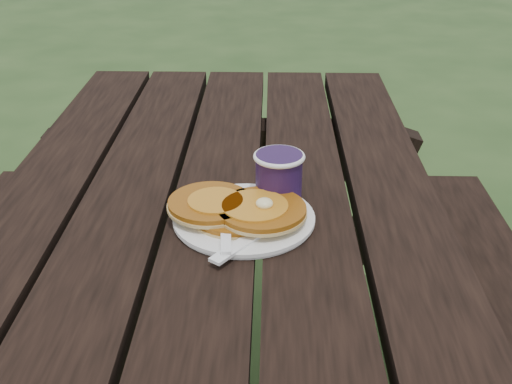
{
  "coord_description": "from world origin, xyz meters",
  "views": [
    {
      "loc": [
        0.09,
        -0.75,
        1.26
      ],
      "look_at": [
        0.07,
        0.12,
        0.8
      ],
      "focal_mm": 45.0,
      "sensor_mm": 36.0,
      "label": 1
    }
  ],
  "objects": [
    {
      "name": "knife",
      "position": [
        0.07,
        0.06,
        0.76
      ],
      "size": [
        0.12,
        0.16,
        0.0
      ],
      "primitive_type": "cube",
      "rotation": [
        0.0,
        0.0,
        -0.64
      ],
      "color": "white",
      "rests_on": "plate"
    },
    {
      "name": "plate",
      "position": [
        0.05,
        0.12,
        0.76
      ],
      "size": [
        0.28,
        0.28,
        0.01
      ],
      "primitive_type": "cylinder",
      "rotation": [
        0.0,
        0.0,
        0.36
      ],
      "color": "white",
      "rests_on": "picnic_table"
    },
    {
      "name": "pancake_stack",
      "position": [
        0.04,
        0.11,
        0.77
      ],
      "size": [
        0.21,
        0.15,
        0.04
      ],
      "rotation": [
        0.0,
        0.0,
        0.05
      ],
      "color": "#965410",
      "rests_on": "plate"
    },
    {
      "name": "fork",
      "position": [
        0.03,
        0.05,
        0.77
      ],
      "size": [
        0.04,
        0.16,
        0.01
      ],
      "primitive_type": null,
      "rotation": [
        0.0,
        0.0,
        0.07
      ],
      "color": "white",
      "rests_on": "plate"
    },
    {
      "name": "coffee_cup",
      "position": [
        0.11,
        0.18,
        0.8
      ],
      "size": [
        0.08,
        0.08,
        0.09
      ],
      "rotation": [
        0.0,
        0.0,
        0.37
      ],
      "color": "#25123B",
      "rests_on": "picnic_table"
    }
  ]
}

